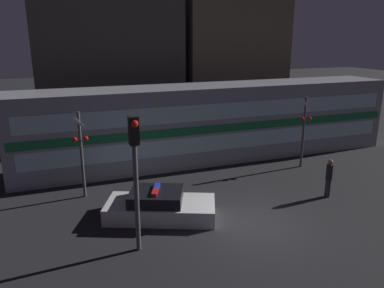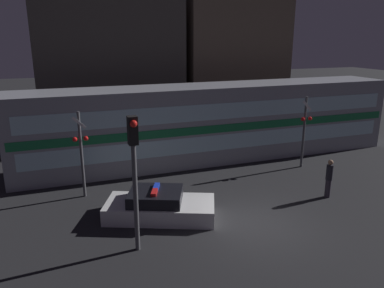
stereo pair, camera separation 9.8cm
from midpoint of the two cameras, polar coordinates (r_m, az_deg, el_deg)
name	(u,v)px [view 2 (the right image)]	position (r m, az deg, el deg)	size (l,w,h in m)	color
ground_plane	(253,224)	(14.89, 9.52, -11.92)	(120.00, 120.00, 0.00)	black
train	(214,122)	(21.67, 3.49, 3.30)	(22.03, 3.05, 4.31)	gray
police_car	(159,206)	(15.06, -4.83, -9.44)	(4.67, 3.43, 1.24)	silver
pedestrian	(329,178)	(17.69, 20.29, -4.90)	(0.30, 0.30, 1.76)	#2D2833
crossing_signal_near	(304,129)	(21.00, 16.89, 2.21)	(0.66, 0.30, 3.90)	#4C4C51
crossing_signal_far	(81,151)	(16.94, -16.36, -1.02)	(0.66, 0.30, 3.87)	#4C4C51
traffic_light_corner	(134,165)	(11.96, -8.56, -3.15)	(0.30, 0.46, 4.59)	#4C4C51
building_left	(110,68)	(26.66, -12.29, 11.25)	(9.48, 4.57, 9.73)	#47423D
building_center	(226,61)	(30.23, 5.24, 12.52)	(7.77, 6.46, 10.20)	brown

